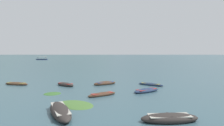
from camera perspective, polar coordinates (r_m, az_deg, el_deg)
The scene contains 15 objects.
ground_plane at distance 1506.36m, azimuth 1.86°, elevation 2.70°, with size 6000.00×6000.00×0.00m, color #385660.
mountain_0 at distance 2772.10m, azimuth -31.25°, elevation 8.29°, with size 1426.41×1426.41×572.89m, color slate.
mountain_1 at distance 2617.11m, azimuth -11.62°, elevation 9.48°, with size 2505.16×2505.16×617.60m, color #4C5B56.
mountain_2 at distance 2187.87m, azimuth 14.87°, elevation 10.40°, with size 1833.47×1833.47×589.98m, color slate.
rowboat_1 at distance 24.55m, azimuth 12.09°, elevation -6.60°, with size 3.33×2.63×0.39m.
rowboat_2 at distance 24.59m, azimuth -2.25°, elevation -6.40°, with size 3.35×2.73×0.55m.
rowboat_3 at distance 18.17m, azimuth -3.16°, elevation -9.85°, with size 2.99×2.48×0.43m.
rowboat_4 at distance 24.38m, azimuth -14.47°, elevation -6.59°, with size 3.03×2.56×0.54m.
rowboat_5 at distance 27.55m, azimuth -27.90°, elevation -5.80°, with size 3.65×1.74×0.45m.
rowboat_6 at distance 13.30m, azimuth -16.03°, elevation -14.32°, with size 3.17×4.60×0.73m.
rowboat_7 at distance 12.10m, azimuth 17.68°, elevation -16.27°, with size 3.70×1.60×0.61m.
rowboat_8 at distance 20.24m, azimuth 10.81°, elevation -8.51°, with size 3.43×2.95×0.50m.
ferry_0 at distance 136.74m, azimuth -21.25°, elevation 1.12°, with size 7.56×3.99×2.54m.
weed_patch_2 at distance 20.02m, azimuth -18.28°, elevation -9.20°, with size 1.76×1.75×0.14m, color #38662D.
weed_patch_3 at distance 15.40m, azimuth -11.44°, elevation -12.76°, with size 3.46×2.35×0.14m, color #477033.
Camera 1 is at (2.68, -6.35, 4.13)m, focal length 28.99 mm.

